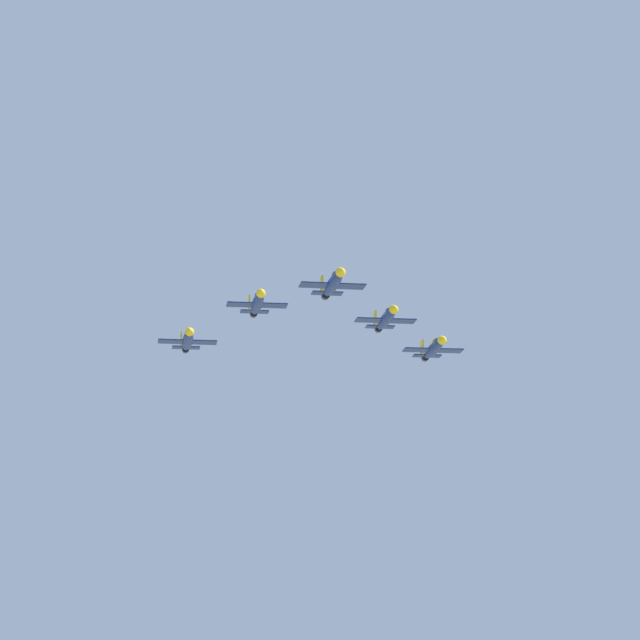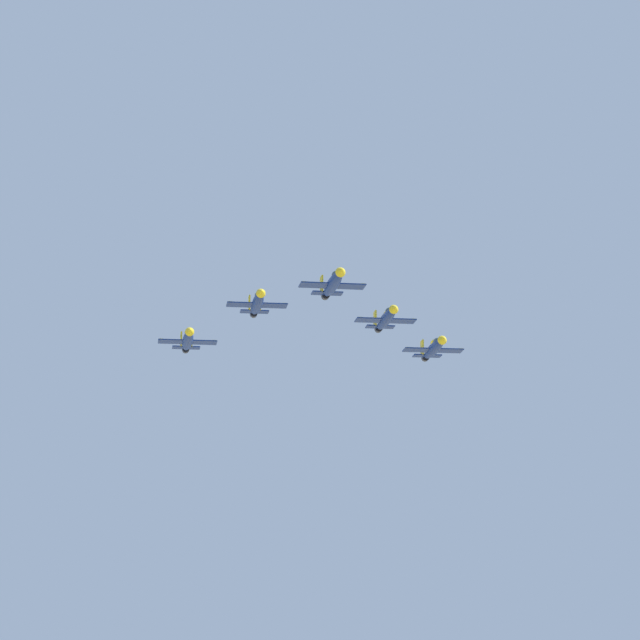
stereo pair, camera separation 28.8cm
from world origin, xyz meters
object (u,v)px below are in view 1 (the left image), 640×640
jet_lead (333,283)px  jet_right_wingman (257,303)px  jet_left_wingman (386,319)px  jet_right_outer (188,340)px  jet_left_outer (434,348)px

jet_lead → jet_right_wingman: bearing=-140.5°
jet_left_wingman → jet_right_wingman: size_ratio=1.01×
jet_right_wingman → jet_lead: bearing=40.9°
jet_lead → jet_right_outer: bearing=-140.5°
jet_left_wingman → jet_lead: bearing=-40.2°
jet_left_outer → jet_right_outer: size_ratio=1.03×
jet_right_wingman → jet_left_outer: (-35.60, -1.22, -4.19)m
jet_left_wingman → jet_right_outer: jet_left_wingman is taller
jet_left_wingman → jet_left_outer: jet_left_wingman is taller
jet_right_wingman → jet_left_outer: size_ratio=0.96×
jet_left_outer → jet_left_wingman: bearing=-39.6°
jet_left_outer → jet_right_outer: jet_right_outer is taller
jet_lead → jet_right_outer: size_ratio=1.03×
jet_left_wingman → jet_left_outer: bearing=139.8°
jet_right_wingman → jet_left_wingman: bearing=90.6°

